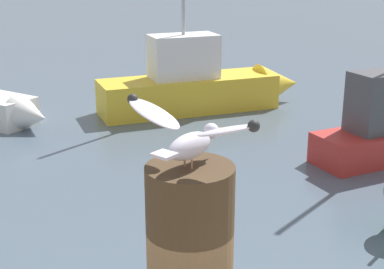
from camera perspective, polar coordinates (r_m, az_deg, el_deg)
name	(u,v)px	position (r m, az deg, el deg)	size (l,w,h in m)	color
seagull	(190,136)	(2.17, -0.15, -0.11)	(0.55, 0.46, 0.25)	tan
boat_yellow	(205,84)	(13.35, 1.34, 5.01)	(4.97, 2.92, 5.20)	yellow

